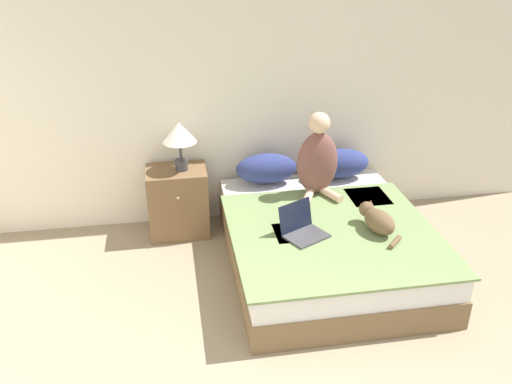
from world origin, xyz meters
The scene contains 9 objects.
wall_back centered at (0.00, 3.75, 1.27)m, with size 6.05×0.05×2.55m.
bed centered at (0.56, 2.70, 0.22)m, with size 1.61×1.95×0.44m.
pillow_near centered at (0.21, 3.51, 0.58)m, with size 0.57×0.29×0.28m.
pillow_far centered at (0.92, 3.51, 0.58)m, with size 0.57×0.29×0.28m.
person_sitting centered at (0.61, 3.21, 0.76)m, with size 0.37×0.36×0.75m.
cat_tabby centered at (0.90, 2.48, 0.53)m, with size 0.26×0.50×0.19m.
laptop_open centered at (0.31, 2.51, 0.49)m, with size 0.40×0.39×0.24m.
nightstand centered at (-0.62, 3.47, 0.32)m, with size 0.54×0.42×0.64m.
table_lamp centered at (-0.57, 3.47, 0.97)m, with size 0.30×0.30×0.44m.
Camera 1 is at (-0.65, -1.00, 2.60)m, focal length 38.00 mm.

